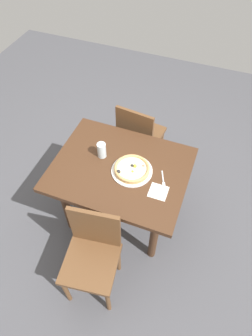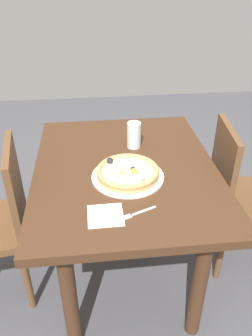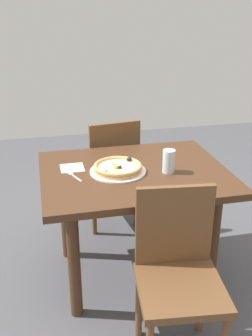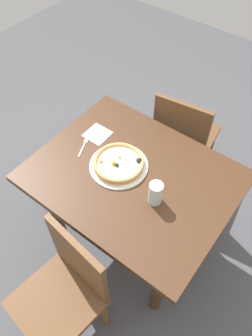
# 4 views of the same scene
# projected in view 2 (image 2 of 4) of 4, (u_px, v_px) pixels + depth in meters

# --- Properties ---
(ground_plane) EXTENTS (6.00, 6.00, 0.00)m
(ground_plane) POSITION_uv_depth(u_px,v_px,m) (125.00, 271.00, 2.01)
(ground_plane) COLOR #4C4C51
(dining_table) EXTENTS (1.11, 0.87, 0.75)m
(dining_table) POSITION_uv_depth(u_px,v_px,m) (125.00, 186.00, 1.68)
(dining_table) COLOR #472B19
(dining_table) RESTS_ON ground
(chair_near) EXTENTS (0.44, 0.44, 0.89)m
(chair_near) POSITION_uv_depth(u_px,v_px,m) (240.00, 193.00, 1.86)
(chair_near) COLOR brown
(chair_near) RESTS_ON ground
(plate) EXTENTS (0.33, 0.33, 0.01)m
(plate) POSITION_uv_depth(u_px,v_px,m) (127.00, 177.00, 1.53)
(plate) COLOR white
(plate) RESTS_ON dining_table
(pizza) EXTENTS (0.29, 0.29, 0.05)m
(pizza) POSITION_uv_depth(u_px,v_px,m) (127.00, 172.00, 1.52)
(pizza) COLOR tan
(pizza) RESTS_ON plate
(fork) EXTENTS (0.08, 0.16, 0.00)m
(fork) POSITION_uv_depth(u_px,v_px,m) (135.00, 214.00, 1.31)
(fork) COLOR silver
(fork) RESTS_ON dining_table
(drinking_glass) EXTENTS (0.07, 0.07, 0.14)m
(drinking_glass) POSITION_uv_depth(u_px,v_px,m) (134.00, 135.00, 1.75)
(drinking_glass) COLOR silver
(drinking_glass) RESTS_ON dining_table
(napkin) EXTENTS (0.14, 0.14, 0.00)m
(napkin) POSITION_uv_depth(u_px,v_px,m) (105.00, 215.00, 1.30)
(napkin) COLOR white
(napkin) RESTS_ON dining_table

